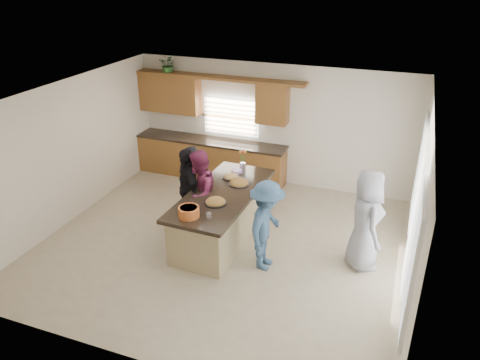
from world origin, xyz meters
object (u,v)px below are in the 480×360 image
at_px(woman_left_back, 190,183).
at_px(woman_left_front, 188,190).
at_px(island, 223,216).
at_px(woman_left_mid, 199,194).
at_px(salad_bowl, 189,211).
at_px(woman_right_back, 266,226).
at_px(woman_right_front, 366,220).

height_order(woman_left_back, woman_left_front, woman_left_front).
distance_m(island, woman_left_front, 0.85).
xyz_separation_m(island, woman_left_mid, (-0.47, -0.01, 0.39)).
relative_size(salad_bowl, woman_left_back, 0.23).
bearing_deg(woman_left_back, woman_left_front, -12.62).
bearing_deg(woman_right_back, salad_bowl, 108.86).
relative_size(woman_left_mid, woman_right_back, 1.05).
xyz_separation_m(woman_left_back, woman_right_front, (3.48, -0.47, 0.12)).
bearing_deg(woman_left_mid, salad_bowl, 10.59).
xyz_separation_m(woman_left_front, woman_right_back, (1.80, -0.71, -0.03)).
height_order(island, salad_bowl, salad_bowl).
bearing_deg(woman_left_mid, island, 85.60).
distance_m(woman_left_back, woman_left_mid, 0.63).
bearing_deg(woman_left_front, woman_right_front, 45.18).
bearing_deg(woman_right_front, salad_bowl, 86.68).
distance_m(salad_bowl, woman_right_back, 1.31).
distance_m(island, woman_right_front, 2.63).
relative_size(island, woman_left_back, 1.76).
bearing_deg(woman_left_back, island, 29.91).
relative_size(woman_left_mid, woman_right_front, 0.95).
distance_m(woman_left_front, woman_right_back, 1.94).
height_order(salad_bowl, woman_left_back, woman_left_back).
xyz_separation_m(woman_left_back, woman_left_mid, (0.42, -0.47, 0.07)).
xyz_separation_m(woman_right_back, woman_right_front, (1.54, 0.62, 0.09)).
bearing_deg(woman_left_front, salad_bowl, -15.94).
xyz_separation_m(island, woman_left_back, (-0.88, 0.46, 0.33)).
bearing_deg(salad_bowl, woman_left_front, 117.29).
relative_size(island, woman_right_front, 1.53).
relative_size(woman_left_back, woman_left_front, 0.93).
height_order(island, woman_left_front, woman_left_front).
height_order(salad_bowl, woman_left_front, woman_left_front).
height_order(island, woman_left_back, woman_left_back).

